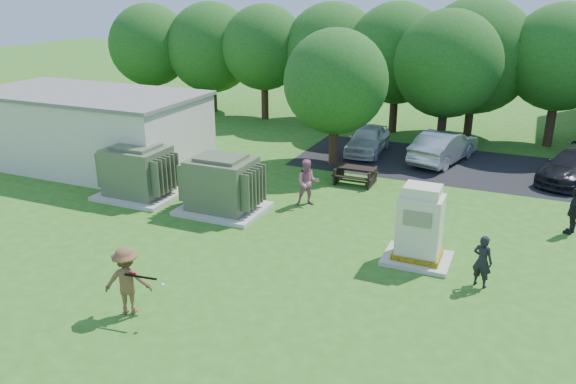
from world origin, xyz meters
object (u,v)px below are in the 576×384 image
at_px(person_by_generator, 482,261).
at_px(person_at_picnic, 308,183).
at_px(transformer_left, 138,173).
at_px(transformer_right, 222,186).
at_px(car_dark, 572,167).
at_px(batter, 127,281).
at_px(car_white, 368,139).
at_px(person_walking_right, 574,211).
at_px(generator_cabinet, 419,229).
at_px(car_silver_a, 444,146).
at_px(picnic_table, 355,173).

relative_size(person_by_generator, person_at_picnic, 0.85).
bearing_deg(transformer_left, person_at_picnic, 15.77).
relative_size(transformer_right, car_dark, 0.69).
xyz_separation_m(batter, car_white, (1.43, 16.33, -0.21)).
height_order(person_walking_right, car_white, person_walking_right).
bearing_deg(person_walking_right, generator_cabinet, -22.70).
relative_size(generator_cabinet, person_by_generator, 1.58).
bearing_deg(transformer_left, batter, -54.11).
height_order(person_by_generator, person_walking_right, person_walking_right).
bearing_deg(batter, generator_cabinet, -162.41).
bearing_deg(car_silver_a, person_at_picnic, 78.87).
height_order(transformer_left, car_silver_a, transformer_left).
distance_m(person_walking_right, car_dark, 5.83).
bearing_deg(transformer_left, person_walking_right, 10.66).
distance_m(transformer_right, generator_cabinet, 7.37).
bearing_deg(car_white, person_walking_right, -39.19).
height_order(car_white, car_dark, car_white).
xyz_separation_m(transformer_left, car_silver_a, (10.04, 9.41, -0.23)).
xyz_separation_m(transformer_right, car_dark, (11.70, 8.69, -0.34)).
distance_m(person_at_picnic, person_walking_right, 9.01).
bearing_deg(car_white, generator_cabinet, -69.10).
bearing_deg(car_white, person_by_generator, -63.04).
height_order(generator_cabinet, person_walking_right, generator_cabinet).
height_order(person_at_picnic, person_walking_right, person_at_picnic).
relative_size(transformer_right, person_by_generator, 2.01).
bearing_deg(generator_cabinet, car_dark, 65.84).
xyz_separation_m(transformer_left, person_walking_right, (15.24, 2.87, -0.17)).
bearing_deg(person_walking_right, picnic_table, -79.83).
xyz_separation_m(generator_cabinet, person_walking_right, (4.26, 4.03, -0.23)).
bearing_deg(batter, transformer_left, -79.94).
relative_size(batter, person_walking_right, 1.11).
relative_size(person_by_generator, car_silver_a, 0.33).
bearing_deg(car_silver_a, generator_cabinet, 110.08).
relative_size(transformer_right, generator_cabinet, 1.27).
xyz_separation_m(batter, car_dark, (10.44, 15.54, -0.26)).
relative_size(generator_cabinet, car_silver_a, 0.53).
xyz_separation_m(transformer_right, person_by_generator, (9.15, -1.98, -0.22)).
height_order(batter, car_dark, batter).
distance_m(transformer_right, car_dark, 14.58).
bearing_deg(car_white, person_at_picnic, -93.13).
relative_size(person_at_picnic, person_walking_right, 1.10).
height_order(transformer_right, car_white, transformer_right).
xyz_separation_m(transformer_left, person_by_generator, (12.85, -1.98, -0.22)).
distance_m(person_at_picnic, car_dark, 11.43).
distance_m(person_walking_right, car_white, 11.04).
height_order(picnic_table, person_by_generator, person_by_generator).
distance_m(batter, person_at_picnic, 8.74).
bearing_deg(generator_cabinet, person_walking_right, 43.40).
relative_size(transformer_left, car_dark, 0.69).
bearing_deg(person_at_picnic, picnic_table, 46.86).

